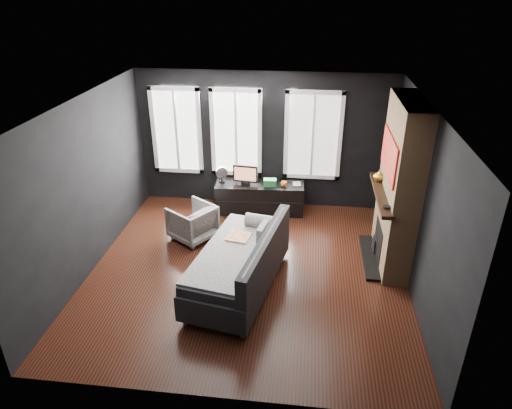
# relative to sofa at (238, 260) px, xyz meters

# --- Properties ---
(floor) EXTENTS (5.00, 5.00, 0.00)m
(floor) POSITION_rel_sofa_xyz_m (0.08, 0.44, -0.48)
(floor) COLOR black
(floor) RESTS_ON ground
(ceiling) EXTENTS (5.00, 5.00, 0.00)m
(ceiling) POSITION_rel_sofa_xyz_m (0.08, 0.44, 2.22)
(ceiling) COLOR white
(ceiling) RESTS_ON ground
(wall_back) EXTENTS (5.00, 0.02, 2.70)m
(wall_back) POSITION_rel_sofa_xyz_m (0.08, 2.94, 0.87)
(wall_back) COLOR black
(wall_back) RESTS_ON ground
(wall_left) EXTENTS (0.02, 5.00, 2.70)m
(wall_left) POSITION_rel_sofa_xyz_m (-2.42, 0.44, 0.87)
(wall_left) COLOR black
(wall_left) RESTS_ON ground
(wall_right) EXTENTS (0.02, 5.00, 2.70)m
(wall_right) POSITION_rel_sofa_xyz_m (2.58, 0.44, 0.87)
(wall_right) COLOR black
(wall_right) RESTS_ON ground
(windows) EXTENTS (4.00, 0.16, 1.76)m
(windows) POSITION_rel_sofa_xyz_m (-0.37, 2.90, 1.90)
(windows) COLOR white
(windows) RESTS_ON wall_back
(fireplace) EXTENTS (0.70, 1.62, 2.70)m
(fireplace) POSITION_rel_sofa_xyz_m (2.38, 1.04, 0.87)
(fireplace) COLOR #93724C
(fireplace) RESTS_ON floor
(sofa) EXTENTS (1.52, 2.40, 0.96)m
(sofa) POSITION_rel_sofa_xyz_m (0.00, 0.00, 0.00)
(sofa) COLOR black
(sofa) RESTS_ON floor
(stripe_pillow) EXTENTS (0.17, 0.41, 0.40)m
(stripe_pillow) POSITION_rel_sofa_xyz_m (0.33, 0.39, 0.21)
(stripe_pillow) COLOR gray
(stripe_pillow) RESTS_ON sofa
(armchair) EXTENTS (0.93, 0.94, 0.71)m
(armchair) POSITION_rel_sofa_xyz_m (-1.04, 1.34, -0.12)
(armchair) COLOR silver
(armchair) RESTS_ON floor
(media_console) EXTENTS (1.76, 0.63, 0.60)m
(media_console) POSITION_rel_sofa_xyz_m (0.03, 2.54, -0.18)
(media_console) COLOR black
(media_console) RESTS_ON floor
(monitor) EXTENTS (0.51, 0.16, 0.45)m
(monitor) POSITION_rel_sofa_xyz_m (-0.24, 2.49, 0.34)
(monitor) COLOR black
(monitor) RESTS_ON media_console
(desk_fan) EXTENTS (0.30, 0.30, 0.33)m
(desk_fan) POSITION_rel_sofa_xyz_m (-0.72, 2.54, 0.28)
(desk_fan) COLOR gray
(desk_fan) RESTS_ON media_console
(mug) EXTENTS (0.13, 0.10, 0.12)m
(mug) POSITION_rel_sofa_xyz_m (0.51, 2.48, 0.18)
(mug) COLOR orange
(mug) RESTS_ON media_console
(book) EXTENTS (0.15, 0.03, 0.21)m
(book) POSITION_rel_sofa_xyz_m (0.68, 2.60, 0.22)
(book) COLOR tan
(book) RESTS_ON media_console
(storage_box) EXTENTS (0.26, 0.18, 0.13)m
(storage_box) POSITION_rel_sofa_xyz_m (0.24, 2.48, 0.18)
(storage_box) COLOR #256D38
(storage_box) RESTS_ON media_console
(mantel_vase) EXTENTS (0.21, 0.22, 0.19)m
(mantel_vase) POSITION_rel_sofa_xyz_m (2.13, 1.49, 0.84)
(mantel_vase) COLOR gold
(mantel_vase) RESTS_ON fireplace
(mantel_clock) EXTENTS (0.12, 0.12, 0.04)m
(mantel_clock) POSITION_rel_sofa_xyz_m (2.13, 0.49, 0.77)
(mantel_clock) COLOR black
(mantel_clock) RESTS_ON fireplace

